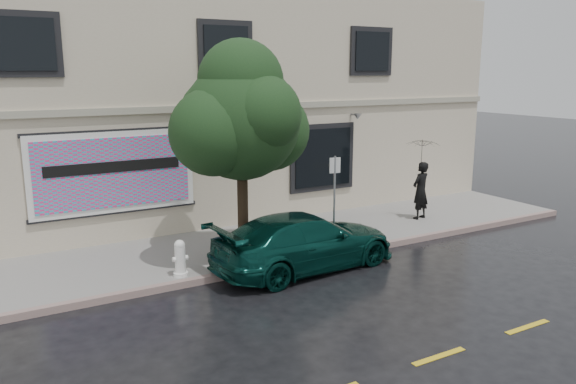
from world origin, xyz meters
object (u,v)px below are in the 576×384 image
fire_hydrant (180,258)px  car (305,241)px  pedestrian (421,190)px  street_tree (241,122)px

fire_hydrant → car: bearing=0.1°
pedestrian → fire_hydrant: 8.12m
pedestrian → fire_hydrant: pedestrian is taller
street_tree → fire_hydrant: (-1.73, -0.40, -2.90)m
pedestrian → street_tree: street_tree is taller
car → street_tree: (-1.13, 1.00, 2.78)m
car → pedestrian: (5.18, 1.71, 0.36)m
car → fire_hydrant: car is taller
pedestrian → street_tree: 6.79m
fire_hydrant → pedestrian: bearing=19.9°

